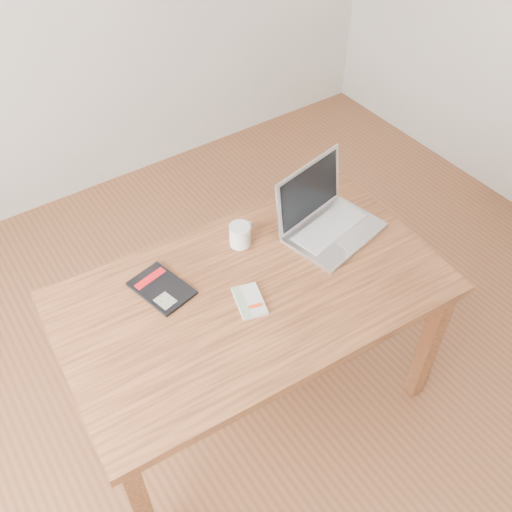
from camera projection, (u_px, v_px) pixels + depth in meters
room at (296, 164)px, 1.65m from camera, size 4.04×4.04×2.70m
desk at (254, 305)px, 2.18m from camera, size 1.49×0.91×0.75m
white_guidebook at (249, 301)px, 2.07m from camera, size 0.13×0.18×0.01m
black_guidebook at (161, 288)px, 2.11m from camera, size 0.20×0.26×0.01m
laptop at (326, 218)px, 2.31m from camera, size 0.43×0.37×0.27m
coffee_mug at (241, 234)px, 2.26m from camera, size 0.12×0.09×0.09m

